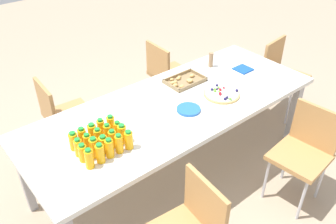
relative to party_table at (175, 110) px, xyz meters
The scene contains 31 objects.
ground_plane 0.69m from the party_table, ahead, with size 12.00×12.00×0.00m, color tan.
party_table is the anchor object (origin of this frame).
chair_far_left 1.05m from the party_table, 128.48° to the left, with size 0.42×0.42×0.83m.
chair_end 1.57m from the party_table, ahead, with size 0.45×0.45×0.83m.
chair_far_right 1.03m from the party_table, 54.43° to the left, with size 0.41×0.41×0.83m.
chair_near_right 1.08m from the party_table, 54.04° to the right, with size 0.44×0.44×0.83m.
juice_bottle_0 0.93m from the party_table, 166.46° to the right, with size 0.06×0.06×0.15m.
juice_bottle_1 0.85m from the party_table, 165.32° to the right, with size 0.06×0.06×0.15m.
juice_bottle_2 0.78m from the party_table, 164.38° to the right, with size 0.06×0.06×0.15m.
juice_bottle_3 0.71m from the party_table, 162.60° to the right, with size 0.05×0.05×0.15m.
juice_bottle_4 0.64m from the party_table, 160.03° to the right, with size 0.06×0.06×0.14m.
juice_bottle_5 0.91m from the party_table, behind, with size 0.06×0.06×0.14m.
juice_bottle_6 0.83m from the party_table, behind, with size 0.06×0.06×0.15m.
juice_bottle_7 0.77m from the party_table, 169.30° to the right, with size 0.06×0.06×0.13m.
juice_bottle_8 0.69m from the party_table, 168.91° to the right, with size 0.05×0.05×0.14m.
juice_bottle_9 0.62m from the party_table, 167.45° to the right, with size 0.06×0.06×0.15m.
juice_bottle_10 0.90m from the party_table, behind, with size 0.05×0.05×0.14m.
juice_bottle_11 0.83m from the party_table, behind, with size 0.05×0.05×0.13m.
juice_bottle_12 0.75m from the party_table, behind, with size 0.05×0.05×0.15m.
juice_bottle_13 0.68m from the party_table, behind, with size 0.05×0.05×0.15m.
juice_bottle_14 0.60m from the party_table, behind, with size 0.05×0.05×0.13m.
juice_bottle_15 0.89m from the party_table, behind, with size 0.06×0.06×0.14m.
juice_bottle_16 0.83m from the party_table, behind, with size 0.06×0.06×0.14m.
juice_bottle_17 0.75m from the party_table, behind, with size 0.06×0.06×0.15m.
juice_bottle_18 0.68m from the party_table, behind, with size 0.05×0.05×0.15m.
juice_bottle_19 0.60m from the party_table, behind, with size 0.06×0.06×0.14m.
fruit_pizza 0.43m from the party_table, 19.86° to the right, with size 0.30×0.30×0.05m.
snack_tray 0.38m from the party_table, 36.87° to the left, with size 0.34×0.23×0.04m.
plate_stack 0.15m from the party_table, 79.07° to the right, with size 0.19×0.19×0.02m.
napkin_stack 0.89m from the party_table, ahead, with size 0.15×0.15×0.01m, color #194CA5.
cardboard_tube 0.76m from the party_table, 22.42° to the left, with size 0.04×0.04×0.14m, color #9E7A56.
Camera 1 is at (-1.57, -1.82, 2.32)m, focal length 37.89 mm.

